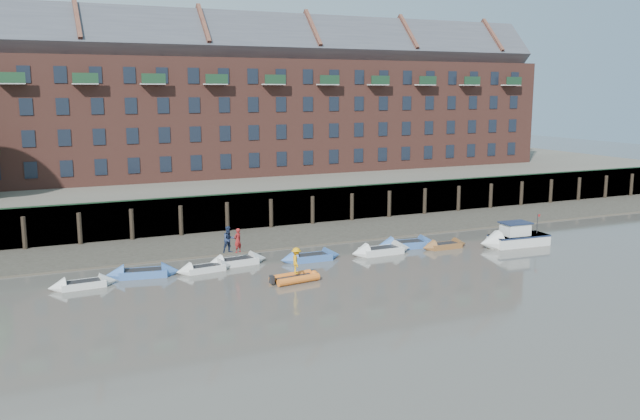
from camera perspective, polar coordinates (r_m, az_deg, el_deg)
ground at (r=39.95m, az=4.16°, el=-7.53°), size 220.00×220.00×0.00m
foreshore at (r=55.87m, az=-4.71°, el=-2.42°), size 110.00×8.00×0.50m
mud_band at (r=52.76m, az=-3.45°, el=-3.15°), size 110.00×1.60×0.10m
river_wall at (r=59.62m, az=-6.15°, el=-0.09°), size 110.00×1.23×3.30m
bank_terrace at (r=72.52m, az=-9.55°, el=1.65°), size 110.00×28.00×3.20m
apartment_terrace at (r=72.72m, az=-10.02°, el=10.54°), size 80.60×15.56×20.98m
rowboat_0 at (r=44.60m, az=-19.33°, el=-5.92°), size 4.17×1.43×1.19m
rowboat_1 at (r=45.98m, az=-14.68°, el=-5.16°), size 4.90×2.15×1.37m
rowboat_2 at (r=46.41m, az=-9.66°, el=-4.87°), size 4.13×1.60×1.17m
rowboat_3 at (r=47.81m, az=-7.04°, el=-4.33°), size 4.61×1.69×1.31m
rowboat_4 at (r=48.61m, az=-0.79°, el=-4.01°), size 4.60×1.42×1.33m
rowboat_5 at (r=50.72m, az=5.18°, el=-3.43°), size 4.93×1.45×1.43m
rowboat_6 at (r=52.93m, az=7.30°, el=-2.89°), size 5.14×2.02×1.45m
rowboat_7 at (r=53.21m, az=10.45°, el=-2.96°), size 3.97×1.17×1.15m
rib_tender at (r=43.49m, az=-2.01°, el=-5.70°), size 3.29×1.90×0.56m
motor_launch at (r=54.86m, az=15.59°, el=-2.34°), size 5.95×2.27×2.41m
person_rower_a at (r=47.45m, az=-6.95°, el=-2.56°), size 0.75×0.66×1.72m
person_rower_b at (r=47.49m, az=-7.69°, el=-2.47°), size 0.98×0.81×1.87m
person_rib_crew at (r=43.16m, az=-2.01°, el=-4.28°), size 0.94×1.24×1.69m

